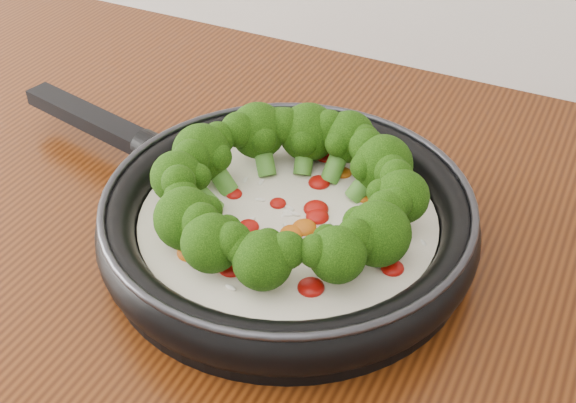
% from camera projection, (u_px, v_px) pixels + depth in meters
% --- Properties ---
extents(skillet, '(0.54, 0.39, 0.09)m').
position_uv_depth(skillet, '(286.00, 211.00, 0.65)').
color(skillet, black).
rests_on(skillet, counter).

